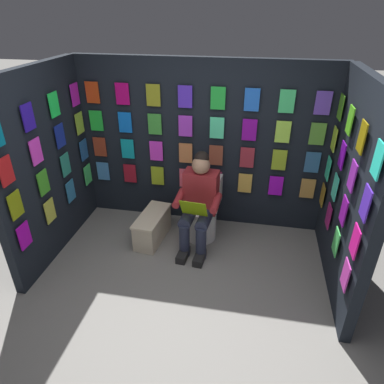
# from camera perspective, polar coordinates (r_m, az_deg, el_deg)

# --- Properties ---
(ground_plane) EXTENTS (30.00, 30.00, 0.00)m
(ground_plane) POSITION_cam_1_polar(r_m,az_deg,el_deg) (3.56, -3.63, -19.72)
(ground_plane) COLOR gray
(display_wall_back) EXTENTS (3.20, 0.14, 2.13)m
(display_wall_back) POSITION_cam_1_polar(r_m,az_deg,el_deg) (4.43, 1.63, 7.66)
(display_wall_back) COLOR black
(display_wall_back) RESTS_ON ground
(display_wall_left) EXTENTS (0.14, 1.76, 2.13)m
(display_wall_left) POSITION_cam_1_polar(r_m,az_deg,el_deg) (3.66, 24.57, 0.11)
(display_wall_left) COLOR black
(display_wall_left) RESTS_ON ground
(display_wall_right) EXTENTS (0.14, 1.76, 2.13)m
(display_wall_right) POSITION_cam_1_polar(r_m,az_deg,el_deg) (4.18, -22.79, 4.03)
(display_wall_right) COLOR black
(display_wall_right) RESTS_ON ground
(toilet) EXTENTS (0.42, 0.57, 0.77)m
(toilet) POSITION_cam_1_polar(r_m,az_deg,el_deg) (4.39, 1.78, -3.31)
(toilet) COLOR white
(toilet) RESTS_ON ground
(person_reading) EXTENTS (0.55, 0.71, 1.19)m
(person_reading) POSITION_cam_1_polar(r_m,az_deg,el_deg) (4.06, 1.10, -1.69)
(person_reading) COLOR maroon
(person_reading) RESTS_ON ground
(comic_longbox_near) EXTENTS (0.35, 0.69, 0.36)m
(comic_longbox_near) POSITION_cam_1_polar(r_m,az_deg,el_deg) (4.40, -6.53, -5.70)
(comic_longbox_near) COLOR beige
(comic_longbox_near) RESTS_ON ground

